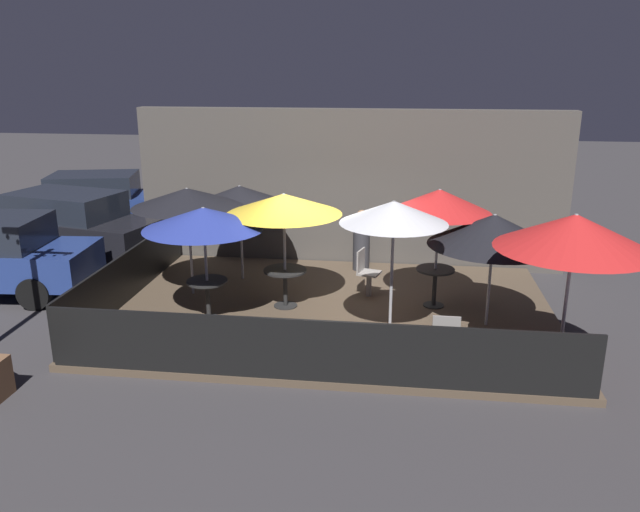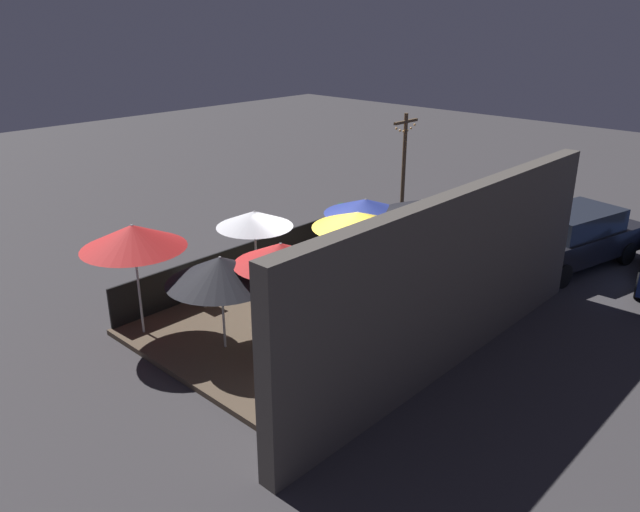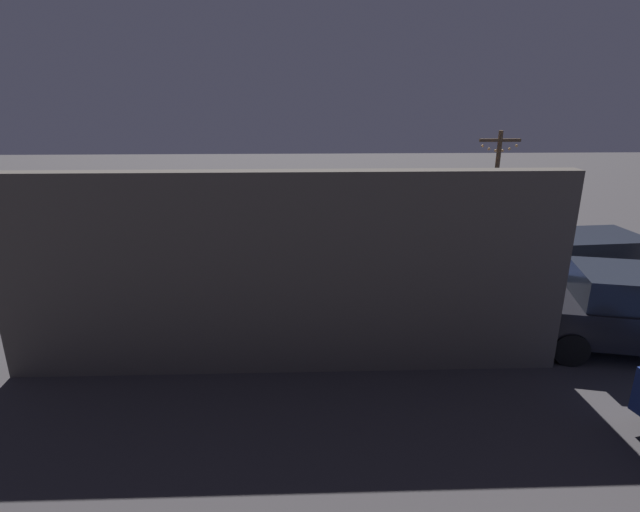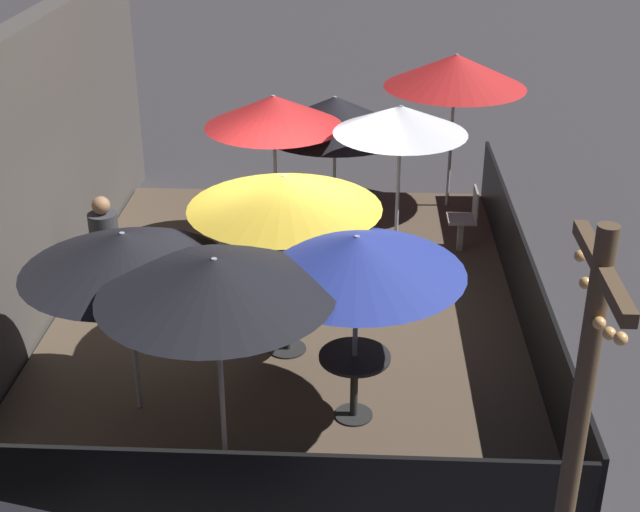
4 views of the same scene
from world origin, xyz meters
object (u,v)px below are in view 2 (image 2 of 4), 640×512
Objects in this scene: dining_table_0 at (364,254)px; dining_table_2 at (356,276)px; planter_box at (341,219)px; dining_table_1 at (282,320)px; patio_umbrella_4 at (440,228)px; patio_umbrella_1 at (281,254)px; patio_umbrella_6 at (133,237)px; patio_umbrella_5 at (221,270)px; light_post at (404,169)px; parked_car_1 at (572,237)px; patron_0 at (408,325)px; patio_chair_1 at (202,286)px; patio_umbrella_2 at (357,220)px; parked_car_0 at (492,215)px; patio_umbrella_3 at (254,219)px; patio_umbrella_0 at (365,206)px; patio_chair_0 at (339,307)px; patio_umbrella_7 at (422,207)px.

dining_table_0 is 0.91× the size of dining_table_2.
dining_table_1 is at bearing 32.40° from planter_box.
patio_umbrella_1 is at bearing -15.17° from patio_umbrella_4.
patio_umbrella_6 is (5.70, -3.69, 0.37)m from patio_umbrella_4.
patio_umbrella_6 is (0.81, -1.79, 0.46)m from patio_umbrella_5.
light_post is (-7.46, -2.47, 1.45)m from dining_table_1.
patio_umbrella_1 reaches higher than dining_table_1.
dining_table_1 is 8.99m from parked_car_1.
dining_table_2 is at bearing 150.20° from patron_0.
patio_umbrella_2 is at bearing 49.99° from patio_chair_1.
parked_car_0 is (-6.16, 0.20, -1.26)m from patio_umbrella_2.
patio_umbrella_6 is 1.79× the size of patron_0.
patio_umbrella_3 is (-0.80, -1.69, 0.15)m from patio_umbrella_1.
patio_umbrella_6 is 6.14m from dining_table_0.
patio_umbrella_4 is at bearing 88.56° from patio_umbrella_0.
light_post is (-4.66, -2.09, 1.45)m from dining_table_2.
patio_umbrella_1 is 1.23m from patio_umbrella_5.
patio_umbrella_1 is at bearing -2.56° from parked_car_1.
patio_umbrella_0 reaches higher than dining_table_2.
dining_table_2 is (-4.49, 2.22, -1.62)m from patio_umbrella_6.
planter_box is (-2.55, -5.25, -1.53)m from patio_umbrella_4.
patio_chair_0 is 7.67m from parked_car_0.
patio_umbrella_6 is 5.26m from dining_table_2.
patron_0 is (2.54, 3.22, 0.04)m from dining_table_0.
patron_0 is at bearing 62.29° from dining_table_2.
patio_umbrella_3 is 2.71m from patio_chair_0.
parked_car_0 is at bearing 178.11° from dining_table_2.
light_post is 5.20m from parked_car_1.
parked_car_0 is (-4.90, 1.00, 0.15)m from dining_table_0.
parked_car_0 is at bearing -83.60° from parked_car_1.
parked_car_1 is (-8.66, 2.43, 0.15)m from dining_table_1.
patio_umbrella_1 is 1.04× the size of patio_umbrella_2.
patio_umbrella_2 is 1.05× the size of patio_umbrella_4.
patio_umbrella_1 is at bearing 64.63° from patio_umbrella_3.
patio_umbrella_2 reaches higher than dining_table_0.
patio_umbrella_6 is at bearing -22.43° from patio_umbrella_7.
patio_umbrella_5 is at bearing 11.29° from light_post.
dining_table_1 is at bearing 18.32° from light_post.
patio_umbrella_2 is at bearing 45.20° from planter_box.
patio_umbrella_3 is 0.62× the size of light_post.
patio_umbrella_0 is 0.96× the size of patio_umbrella_5.
parked_car_0 is at bearing 178.11° from patio_umbrella_2.
dining_table_0 is 1.49m from dining_table_2.
patio_umbrella_6 reaches higher than parked_car_1.
patio_umbrella_3 is at bearing -115.37° from patio_umbrella_1.
patron_0 reaches higher than dining_table_1.
dining_table_0 is at bearing 68.96° from patio_chair_1.
patio_chair_0 is at bearing 40.96° from planter_box.
patio_umbrella_6 reaches higher than patio_umbrella_0.
patio_umbrella_3 is 6.55m from planter_box.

